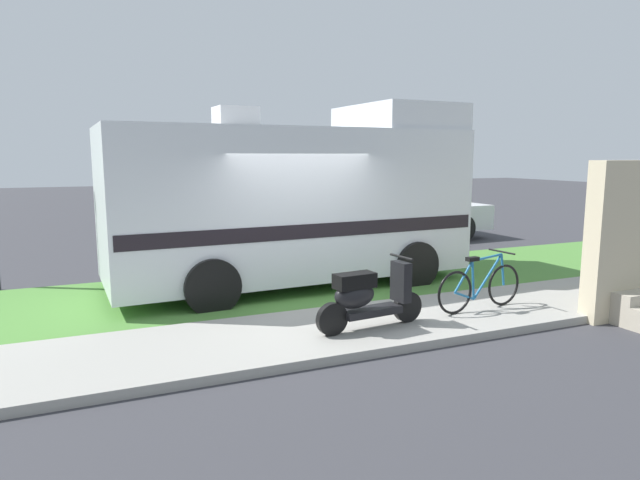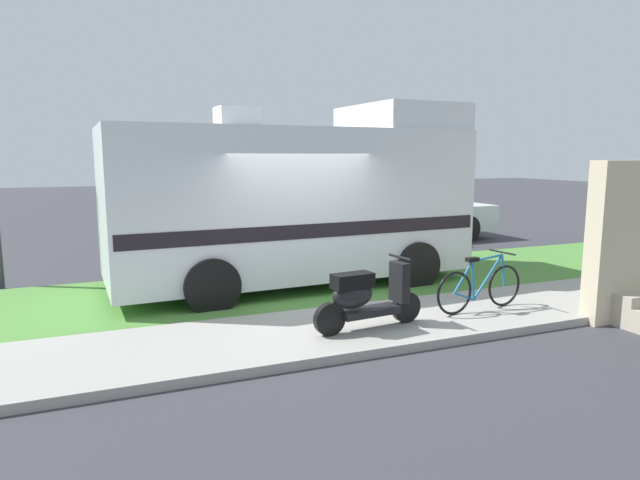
% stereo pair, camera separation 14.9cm
% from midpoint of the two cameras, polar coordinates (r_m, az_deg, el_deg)
% --- Properties ---
extents(ground_plane, '(80.00, 80.00, 0.00)m').
position_cam_midpoint_polar(ground_plane, '(8.84, -1.16, -7.43)').
color(ground_plane, '#38383D').
extents(sidewalk, '(24.00, 2.00, 0.12)m').
position_cam_midpoint_polar(sidewalk, '(7.78, 2.22, -9.27)').
color(sidewalk, '#9E9B93').
rests_on(sidewalk, ground).
extents(grass_strip, '(24.00, 3.40, 0.08)m').
position_cam_midpoint_polar(grass_strip, '(10.19, -4.36, -5.03)').
color(grass_strip, '#4C8438').
rests_on(grass_strip, ground).
extents(motorhome_rv, '(6.67, 2.86, 3.44)m').
position_cam_midpoint_polar(motorhome_rv, '(10.28, -3.13, 4.15)').
color(motorhome_rv, silver).
rests_on(motorhome_rv, ground).
extents(scooter, '(1.68, 0.50, 0.97)m').
position_cam_midpoint_polar(scooter, '(7.50, 4.38, -5.87)').
color(scooter, black).
rests_on(scooter, ground).
extents(bicycle, '(1.67, 0.52, 0.88)m').
position_cam_midpoint_polar(bicycle, '(8.75, 15.82, -4.61)').
color(bicycle, black).
rests_on(bicycle, ground).
extents(pickup_truck_near, '(5.39, 2.26, 1.76)m').
position_cam_midpoint_polar(pickup_truck_near, '(15.86, 6.18, 3.21)').
color(pickup_truck_near, silver).
rests_on(pickup_truck_near, ground).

